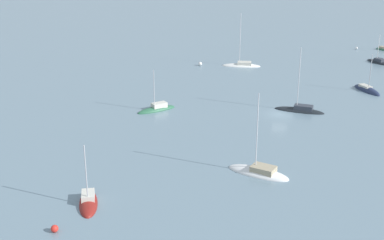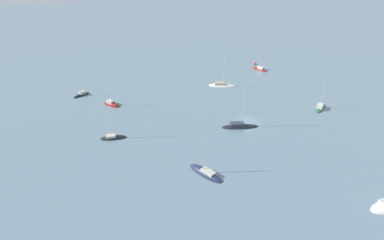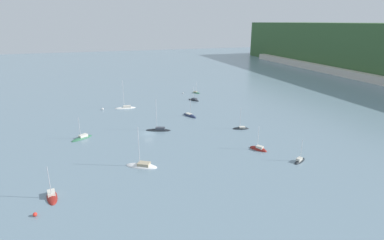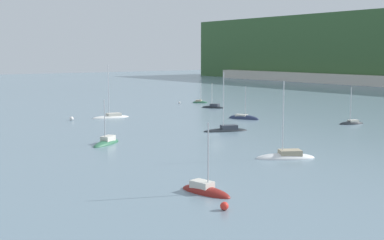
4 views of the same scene
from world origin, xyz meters
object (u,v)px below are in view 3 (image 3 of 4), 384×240
at_px(sailboat_2, 82,138).
at_px(sailboat_5, 300,161).
at_px(sailboat_1, 126,108).
at_px(sailboat_4, 196,93).
at_px(sailboat_3, 142,166).
at_px(sailboat_10, 190,116).
at_px(sailboat_0, 241,129).
at_px(mooring_buoy_2, 103,109).
at_px(sailboat_7, 52,197).
at_px(mooring_buoy_0, 35,214).
at_px(sailboat_8, 159,130).
at_px(sailboat_9, 258,149).
at_px(sailboat_6, 194,100).
at_px(mooring_buoy_1, 183,93).

bearing_deg(sailboat_2, sailboat_5, 114.18).
height_order(sailboat_1, sailboat_4, sailboat_1).
distance_m(sailboat_3, sailboat_10, 44.86).
relative_size(sailboat_0, sailboat_3, 0.72).
distance_m(sailboat_2, sailboat_4, 73.75).
relative_size(sailboat_2, mooring_buoy_2, 9.01).
distance_m(sailboat_1, sailboat_4, 41.84).
distance_m(sailboat_7, mooring_buoy_0, 6.48).
distance_m(sailboat_8, sailboat_9, 34.89).
xyz_separation_m(sailboat_1, sailboat_6, (-3.53, 32.25, -0.01)).
bearing_deg(sailboat_2, sailboat_3, 87.61).
distance_m(sailboat_2, sailboat_6, 60.58).
xyz_separation_m(sailboat_2, sailboat_9, (25.13, 49.21, -0.03)).
bearing_deg(sailboat_4, sailboat_8, -67.02).
xyz_separation_m(sailboat_4, mooring_buoy_1, (-0.77, -6.81, 0.23)).
bearing_deg(sailboat_4, mooring_buoy_1, -131.75).
xyz_separation_m(sailboat_1, sailboat_10, (19.44, 22.92, -0.07)).
bearing_deg(sailboat_0, sailboat_10, -41.67).
bearing_deg(sailboat_5, sailboat_10, 80.34).
bearing_deg(sailboat_7, sailboat_10, 125.22).
height_order(sailboat_7, mooring_buoy_0, sailboat_7).
bearing_deg(sailboat_6, sailboat_0, 157.07).
relative_size(sailboat_8, mooring_buoy_2, 13.28).
height_order(sailboat_0, sailboat_5, sailboat_0).
height_order(sailboat_1, mooring_buoy_1, sailboat_1).
bearing_deg(sailboat_5, mooring_buoy_0, 155.76).
relative_size(sailboat_5, sailboat_10, 0.82).
bearing_deg(sailboat_5, sailboat_3, 137.90).
xyz_separation_m(sailboat_6, sailboat_10, (22.97, -9.33, -0.06)).
distance_m(sailboat_3, mooring_buoy_2, 57.45).
height_order(sailboat_0, mooring_buoy_1, sailboat_0).
xyz_separation_m(sailboat_2, sailboat_8, (0.17, 24.84, 0.02)).
height_order(sailboat_4, mooring_buoy_0, sailboat_4).
distance_m(sailboat_7, mooring_buoy_2, 66.56).
xyz_separation_m(sailboat_0, sailboat_6, (-42.54, -3.14, 0.03)).
height_order(sailboat_2, mooring_buoy_0, sailboat_2).
relative_size(sailboat_3, sailboat_6, 1.60).
xyz_separation_m(sailboat_3, sailboat_10, (-37.30, 24.91, -0.06)).
relative_size(sailboat_8, sailboat_9, 1.46).
bearing_deg(mooring_buoy_1, mooring_buoy_2, -66.30).
distance_m(sailboat_8, mooring_buoy_1, 55.13).
bearing_deg(sailboat_9, sailboat_3, 57.92).
relative_size(sailboat_2, sailboat_9, 0.99).
height_order(sailboat_5, sailboat_10, sailboat_10).
xyz_separation_m(sailboat_1, sailboat_9, (56.70, 32.09, -0.03)).
height_order(sailboat_3, sailboat_10, sailboat_3).
distance_m(sailboat_0, sailboat_6, 42.66).
bearing_deg(sailboat_7, mooring_buoy_0, -31.12).
relative_size(sailboat_4, mooring_buoy_2, 7.36).
height_order(sailboat_8, mooring_buoy_0, sailboat_8).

